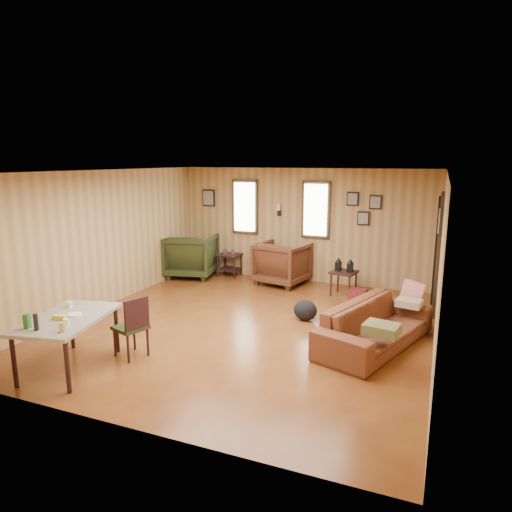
# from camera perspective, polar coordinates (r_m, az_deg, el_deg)

# --- Properties ---
(room) EXTENTS (5.54, 6.04, 2.44)m
(room) POSITION_cam_1_polar(r_m,az_deg,el_deg) (7.13, 0.88, 0.92)
(room) COLOR brown
(room) RESTS_ON ground
(sofa) EXTENTS (1.26, 2.19, 0.82)m
(sofa) POSITION_cam_1_polar(r_m,az_deg,el_deg) (6.61, 14.76, -7.53)
(sofa) COLOR brown
(sofa) RESTS_ON ground
(recliner_brown) EXTENTS (1.12, 1.07, 0.99)m
(recliner_brown) POSITION_cam_1_polar(r_m,az_deg,el_deg) (9.54, 3.30, -0.63)
(recliner_brown) COLOR #522B18
(recliner_brown) RESTS_ON ground
(recliner_green) EXTENTS (1.19, 1.14, 1.04)m
(recliner_green) POSITION_cam_1_polar(r_m,az_deg,el_deg) (10.23, -8.06, 0.29)
(recliner_green) COLOR #283015
(recliner_green) RESTS_ON ground
(end_table) EXTENTS (0.50, 0.46, 0.62)m
(end_table) POSITION_cam_1_polar(r_m,az_deg,el_deg) (10.24, -3.34, -0.60)
(end_table) COLOR black
(end_table) RESTS_ON ground
(side_table) EXTENTS (0.53, 0.53, 0.73)m
(side_table) POSITION_cam_1_polar(r_m,az_deg,el_deg) (8.89, 10.95, -1.74)
(side_table) COLOR black
(side_table) RESTS_ON ground
(cooler) EXTENTS (0.33, 0.25, 0.22)m
(cooler) POSITION_cam_1_polar(r_m,az_deg,el_deg) (8.71, 12.61, -4.75)
(cooler) COLOR maroon
(cooler) RESTS_ON ground
(backpack) EXTENTS (0.46, 0.39, 0.34)m
(backpack) POSITION_cam_1_polar(r_m,az_deg,el_deg) (7.51, 6.19, -6.77)
(backpack) COLOR black
(backpack) RESTS_ON ground
(sofa_pillows) EXTENTS (0.70, 1.85, 0.38)m
(sofa_pillows) POSITION_cam_1_polar(r_m,az_deg,el_deg) (6.66, 17.28, -6.66)
(sofa_pillows) COLOR brown
(sofa_pillows) RESTS_ON sofa
(dining_table) EXTENTS (1.04, 1.46, 0.87)m
(dining_table) POSITION_cam_1_polar(r_m,az_deg,el_deg) (6.12, -22.55, -7.63)
(dining_table) COLOR gray
(dining_table) RESTS_ON ground
(dining_chair) EXTENTS (0.47, 0.47, 0.83)m
(dining_chair) POSITION_cam_1_polar(r_m,az_deg,el_deg) (6.24, -15.12, -8.21)
(dining_chair) COLOR #283015
(dining_chair) RESTS_ON ground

